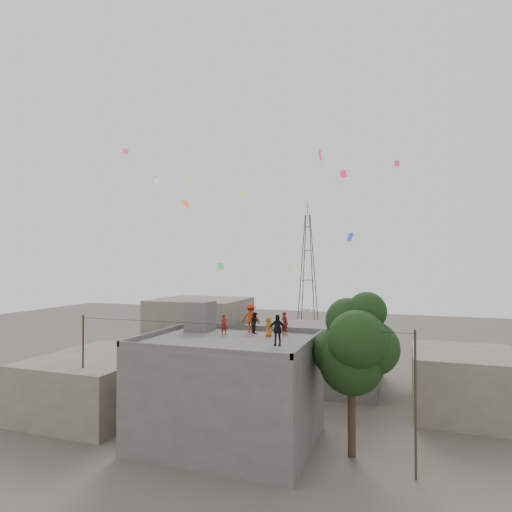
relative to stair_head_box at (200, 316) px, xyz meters
The scene contains 18 objects.
ground 8.21m from the stair_head_box, 39.09° to the right, with size 140.00×140.00×0.00m, color #4C453E.
main_building 5.78m from the stair_head_box, 39.09° to the right, with size 10.00×8.00×6.10m.
parapet 4.21m from the stair_head_box, 39.09° to the right, with size 10.00×8.00×0.30m.
stair_head_box is the anchor object (origin of this frame).
neighbor_west 9.34m from the stair_head_box, behind, with size 8.00×10.00×4.00m, color #665E51.
neighbor_north 13.35m from the stair_head_box, 65.48° to the left, with size 12.00×9.00×5.00m, color #524F4C.
neighbor_northwest 15.45m from the stair_head_box, 116.91° to the left, with size 9.00×8.00×7.00m, color #665E51.
neighbor_east 19.35m from the stair_head_box, 23.28° to the left, with size 7.00×8.00×4.40m, color #665E51.
tree 10.80m from the stair_head_box, 10.74° to the right, with size 4.90×4.60×9.10m.
utility_line 6.26m from the stair_head_box, 46.14° to the right, with size 20.12×0.62×7.40m.
transmission_tower 37.46m from the stair_head_box, 91.23° to the left, with size 2.97×2.97×20.01m.
person_red_adult 5.92m from the stair_head_box, ahead, with size 0.54×0.35×1.48m, color maroon.
person_orange_child 5.19m from the stair_head_box, ahead, with size 0.60×0.39×1.24m, color #B75F14.
person_dark_child 3.90m from the stair_head_box, ahead, with size 0.67×0.52×1.37m, color black.
person_dark_adult 7.27m from the stair_head_box, 27.27° to the right, with size 1.02×0.42×1.73m, color black.
person_orange_adult 3.52m from the stair_head_box, ahead, with size 1.23×0.71×1.90m, color #A63112.
person_red_child 2.49m from the stair_head_box, 25.45° to the right, with size 0.48×0.32×1.32m, color maroon.
kites 10.63m from the stair_head_box, 49.65° to the left, with size 21.53×16.30×12.93m.
Camera 1 is at (10.10, -23.74, 10.73)m, focal length 30.00 mm.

